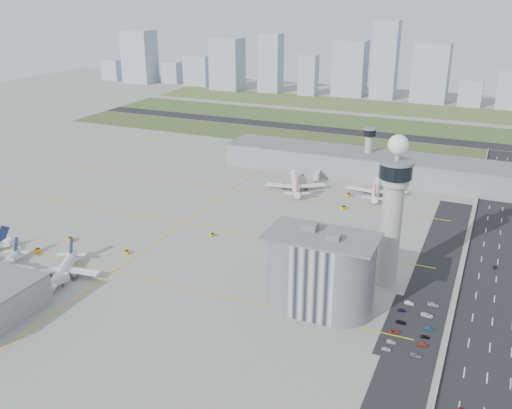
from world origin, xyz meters
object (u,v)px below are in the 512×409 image
at_px(airplane_near_b, 1,263).
at_px(car_lot_10, 427,315).
at_px(control_tower, 393,206).
at_px(airplane_near_c, 60,267).
at_px(car_lot_6, 416,355).
at_px(car_lot_3, 401,322).
at_px(jet_bridge_far_1, 395,184).
at_px(car_lot_8, 425,337).
at_px(car_hw_1, 495,267).
at_px(jet_bridge_far_0, 318,174).
at_px(car_hw_4, 494,177).
at_px(tug_3, 213,235).
at_px(tug_0, 71,239).
at_px(jet_bridge_near_2, 40,292).
at_px(car_lot_11, 433,305).
at_px(car_lot_7, 423,345).
at_px(car_lot_2, 394,331).
at_px(tug_5, 349,195).
at_px(car_lot_4, 402,310).
at_px(tug_4, 344,208).
at_px(car_lot_9, 429,329).
at_px(tug_2, 127,252).
at_px(secondary_tower, 369,148).
at_px(car_lot_1, 391,342).
at_px(tug_1, 38,250).
at_px(airplane_far_b, 376,184).
at_px(airplane_far_a, 295,179).
at_px(admin_building, 320,272).
at_px(car_lot_0, 386,349).

distance_m(airplane_near_b, car_lot_10, 180.17).
height_order(control_tower, airplane_near_c, control_tower).
bearing_deg(car_lot_6, car_lot_3, 29.99).
distance_m(car_lot_3, car_lot_6, 20.39).
height_order(car_lot_3, car_lot_10, car_lot_10).
height_order(jet_bridge_far_1, car_lot_10, jet_bridge_far_1).
height_order(car_lot_8, car_hw_1, car_lot_8).
bearing_deg(car_lot_8, car_hw_1, -20.35).
bearing_deg(jet_bridge_far_0, car_hw_4, 103.61).
relative_size(airplane_near_c, car_hw_4, 10.56).
xyz_separation_m(control_tower, car_hw_1, (41.83, 32.97, -34.49)).
bearing_deg(tug_3, car_lot_10, 12.75).
bearing_deg(tug_0, jet_bridge_near_2, -145.62).
xyz_separation_m(car_lot_10, car_lot_11, (1.16, 8.89, 0.00)).
height_order(jet_bridge_near_2, car_lot_7, jet_bridge_near_2).
relative_size(car_lot_6, car_lot_11, 0.93).
distance_m(car_lot_2, car_lot_3, 7.20).
xyz_separation_m(tug_3, tug_5, (47.77, 84.08, 0.22)).
bearing_deg(car_lot_4, car_lot_3, -178.58).
relative_size(tug_4, car_lot_9, 0.99).
xyz_separation_m(jet_bridge_far_1, car_hw_4, (56.15, 46.39, -2.21)).
distance_m(jet_bridge_far_0, tug_2, 152.23).
bearing_deg(secondary_tower, jet_bridge_far_0, -147.26).
height_order(jet_bridge_near_2, car_lot_4, jet_bridge_near_2).
bearing_deg(tug_0, secondary_tower, -28.02).
bearing_deg(car_lot_1, car_hw_4, -14.78).
bearing_deg(car_hw_4, tug_2, -137.94).
xyz_separation_m(jet_bridge_far_1, car_lot_10, (39.95, -144.26, -2.20)).
height_order(car_lot_7, car_lot_10, car_lot_10).
bearing_deg(tug_1, jet_bridge_far_0, 176.02).
relative_size(jet_bridge_far_1, tug_5, 4.02).
bearing_deg(tug_1, car_lot_6, 110.91).
relative_size(car_lot_2, car_lot_4, 1.21).
height_order(control_tower, car_lot_11, control_tower).
relative_size(airplane_far_b, tug_3, 15.63).
distance_m(control_tower, tug_2, 124.16).
bearing_deg(car_lot_6, tug_4, 31.14).
distance_m(jet_bridge_near_2, tug_0, 55.60).
bearing_deg(jet_bridge_near_2, airplane_near_b, 82.18).
bearing_deg(airplane_far_a, car_lot_7, -167.08).
bearing_deg(airplane_far_b, secondary_tower, 12.59).
relative_size(jet_bridge_near_2, car_lot_7, 3.60).
distance_m(admin_building, tug_3, 83.53).
relative_size(car_lot_1, car_lot_11, 0.74).
xyz_separation_m(tug_0, tug_3, (61.48, 33.43, -0.23)).
xyz_separation_m(jet_bridge_far_1, car_lot_6, (40.21, -171.50, -2.27)).
height_order(jet_bridge_far_1, car_lot_4, jet_bridge_far_1).
relative_size(car_lot_3, car_lot_9, 1.12).
bearing_deg(car_lot_10, tug_1, 101.26).
height_order(control_tower, car_lot_0, control_tower).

